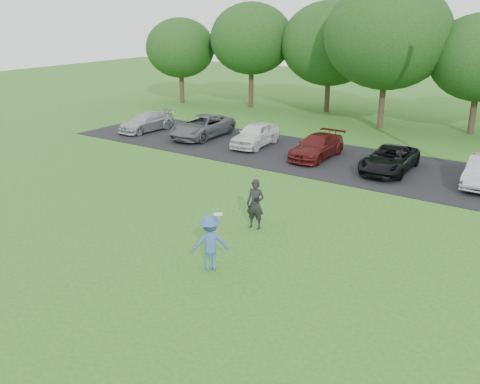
% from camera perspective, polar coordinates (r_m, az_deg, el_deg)
% --- Properties ---
extents(ground, '(100.00, 100.00, 0.00)m').
position_cam_1_polar(ground, '(15.47, -7.47, -8.06)').
color(ground, '#2A6C1F').
rests_on(ground, ground).
extents(parking_lot, '(32.00, 6.50, 0.03)m').
position_cam_1_polar(parking_lot, '(25.89, 12.07, 2.96)').
color(parking_lot, black).
rests_on(parking_lot, ground).
extents(frisbee_player, '(1.16, 1.16, 1.76)m').
position_cam_1_polar(frisbee_player, '(14.98, -3.20, -5.42)').
color(frisbee_player, '#395CA3').
rests_on(frisbee_player, ground).
extents(camera_bystander, '(0.68, 0.50, 1.70)m').
position_cam_1_polar(camera_bystander, '(17.71, 1.65, -1.30)').
color(camera_bystander, black).
rests_on(camera_bystander, ground).
extents(parked_cars, '(27.93, 4.82, 1.24)m').
position_cam_1_polar(parked_cars, '(26.21, 9.43, 4.66)').
color(parked_cars, '#ADAFB4').
rests_on(parked_cars, parking_lot).
extents(tree_row, '(42.39, 9.85, 8.64)m').
position_cam_1_polar(tree_row, '(33.85, 21.83, 14.19)').
color(tree_row, '#38281C').
rests_on(tree_row, ground).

